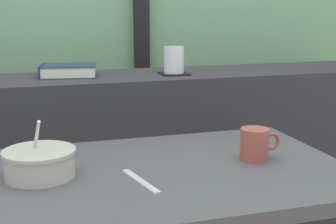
{
  "coord_description": "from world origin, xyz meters",
  "views": [
    {
      "loc": [
        -0.34,
        -1.16,
        1.09
      ],
      "look_at": [
        0.12,
        0.34,
        0.74
      ],
      "focal_mm": 51.25,
      "sensor_mm": 36.0,
      "label": 1
    }
  ],
  "objects_px": {
    "soup_bowl": "(40,163)",
    "ceramic_mug": "(255,144)",
    "fork_utensil": "(140,181)",
    "juice_glass": "(174,61)",
    "closed_book": "(68,71)",
    "coaster_square": "(174,74)",
    "breakfast_table": "(138,216)"
  },
  "relations": [
    {
      "from": "closed_book",
      "to": "fork_utensil",
      "type": "relative_size",
      "value": 1.28
    },
    {
      "from": "juice_glass",
      "to": "closed_book",
      "type": "bearing_deg",
      "value": 170.73
    },
    {
      "from": "juice_glass",
      "to": "fork_utensil",
      "type": "bearing_deg",
      "value": -113.98
    },
    {
      "from": "breakfast_table",
      "to": "closed_book",
      "type": "xyz_separation_m",
      "value": [
        -0.1,
        0.64,
        0.29
      ]
    },
    {
      "from": "breakfast_table",
      "to": "ceramic_mug",
      "type": "distance_m",
      "value": 0.36
    },
    {
      "from": "closed_book",
      "to": "fork_utensil",
      "type": "height_order",
      "value": "closed_book"
    },
    {
      "from": "coaster_square",
      "to": "soup_bowl",
      "type": "relative_size",
      "value": 0.58
    },
    {
      "from": "fork_utensil",
      "to": "ceramic_mug",
      "type": "bearing_deg",
      "value": 0.24
    },
    {
      "from": "coaster_square",
      "to": "fork_utensil",
      "type": "distance_m",
      "value": 0.73
    },
    {
      "from": "soup_bowl",
      "to": "closed_book",
      "type": "bearing_deg",
      "value": 77.74
    },
    {
      "from": "closed_book",
      "to": "juice_glass",
      "type": "bearing_deg",
      "value": -9.27
    },
    {
      "from": "breakfast_table",
      "to": "coaster_square",
      "type": "bearing_deg",
      "value": 64.25
    },
    {
      "from": "soup_bowl",
      "to": "ceramic_mug",
      "type": "xyz_separation_m",
      "value": [
        0.55,
        -0.03,
        0.01
      ]
    },
    {
      "from": "breakfast_table",
      "to": "juice_glass",
      "type": "bearing_deg",
      "value": 64.25
    },
    {
      "from": "closed_book",
      "to": "ceramic_mug",
      "type": "bearing_deg",
      "value": -56.5
    },
    {
      "from": "juice_glass",
      "to": "closed_book",
      "type": "distance_m",
      "value": 0.38
    },
    {
      "from": "coaster_square",
      "to": "fork_utensil",
      "type": "height_order",
      "value": "coaster_square"
    },
    {
      "from": "juice_glass",
      "to": "closed_book",
      "type": "height_order",
      "value": "juice_glass"
    },
    {
      "from": "breakfast_table",
      "to": "soup_bowl",
      "type": "distance_m",
      "value": 0.28
    },
    {
      "from": "breakfast_table",
      "to": "juice_glass",
      "type": "xyz_separation_m",
      "value": [
        0.28,
        0.58,
        0.32
      ]
    },
    {
      "from": "juice_glass",
      "to": "fork_utensil",
      "type": "distance_m",
      "value": 0.74
    },
    {
      "from": "juice_glass",
      "to": "soup_bowl",
      "type": "distance_m",
      "value": 0.76
    },
    {
      "from": "juice_glass",
      "to": "closed_book",
      "type": "relative_size",
      "value": 0.45
    },
    {
      "from": "closed_book",
      "to": "soup_bowl",
      "type": "xyz_separation_m",
      "value": [
        -0.13,
        -0.6,
        -0.14
      ]
    },
    {
      "from": "breakfast_table",
      "to": "ceramic_mug",
      "type": "relative_size",
      "value": 9.45
    },
    {
      "from": "ceramic_mug",
      "to": "closed_book",
      "type": "bearing_deg",
      "value": 123.5
    },
    {
      "from": "soup_bowl",
      "to": "fork_utensil",
      "type": "distance_m",
      "value": 0.25
    },
    {
      "from": "closed_book",
      "to": "fork_utensil",
      "type": "distance_m",
      "value": 0.74
    },
    {
      "from": "coaster_square",
      "to": "fork_utensil",
      "type": "bearing_deg",
      "value": -113.98
    },
    {
      "from": "soup_bowl",
      "to": "fork_utensil",
      "type": "xyz_separation_m",
      "value": [
        0.22,
        -0.11,
        -0.03
      ]
    },
    {
      "from": "fork_utensil",
      "to": "ceramic_mug",
      "type": "relative_size",
      "value": 1.5
    },
    {
      "from": "coaster_square",
      "to": "fork_utensil",
      "type": "xyz_separation_m",
      "value": [
        -0.29,
        -0.65,
        -0.15
      ]
    }
  ]
}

